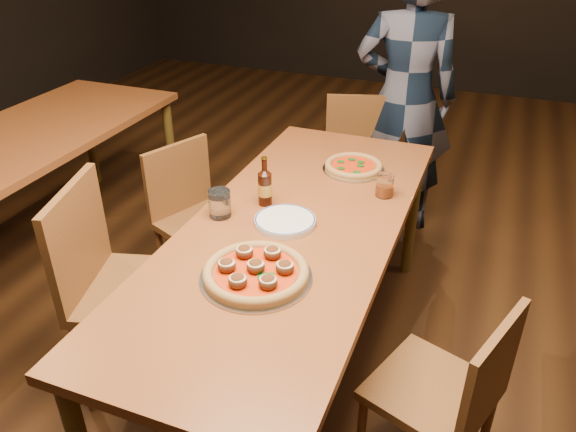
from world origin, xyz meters
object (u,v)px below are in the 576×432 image
(table_main, at_px, (293,241))
(diner, at_px, (405,98))
(beer_bottle, at_px, (265,188))
(amber_glass, at_px, (385,186))
(chair_main_sw, at_px, (203,223))
(pizza_margherita, at_px, (353,166))
(plate_stack, at_px, (285,221))
(chair_main_e, at_px, (432,389))
(pizza_meatball, at_px, (256,272))
(water_glass, at_px, (220,203))
(chair_main_nw, at_px, (138,289))
(table_left, at_px, (17,151))
(chair_end, at_px, (360,173))

(table_main, xyz_separation_m, diner, (0.15, 1.47, 0.15))
(beer_bottle, bearing_deg, diner, 76.62)
(table_main, distance_m, diner, 1.49)
(table_main, relative_size, amber_glass, 20.89)
(chair_main_sw, height_order, beer_bottle, beer_bottle)
(pizza_margherita, xyz_separation_m, plate_stack, (-0.12, -0.58, -0.01))
(chair_main_e, height_order, pizza_margherita, chair_main_e)
(table_main, bearing_deg, pizza_margherita, 81.51)
(table_main, bearing_deg, pizza_meatball, -88.79)
(pizza_meatball, xyz_separation_m, amber_glass, (0.27, 0.75, 0.02))
(chair_main_e, relative_size, amber_glass, 8.54)
(water_glass, bearing_deg, chair_main_nw, -134.59)
(water_glass, distance_m, amber_glass, 0.71)
(table_left, distance_m, amber_glass, 1.98)
(table_left, distance_m, water_glass, 1.44)
(chair_main_e, xyz_separation_m, plate_stack, (-0.66, 0.32, 0.35))
(chair_main_e, relative_size, pizza_margherita, 2.82)
(table_main, bearing_deg, chair_main_e, -26.49)
(chair_main_sw, bearing_deg, chair_main_e, -96.02)
(chair_end, relative_size, pizza_margherita, 3.09)
(chair_main_e, height_order, plate_stack, chair_main_e)
(plate_stack, relative_size, diner, 0.15)
(table_main, distance_m, beer_bottle, 0.26)
(chair_main_nw, xyz_separation_m, diner, (0.71, 1.76, 0.34))
(chair_end, bearing_deg, chair_main_sw, -144.29)
(plate_stack, bearing_deg, chair_end, 89.47)
(chair_main_nw, xyz_separation_m, chair_main_sw, (-0.08, 0.67, -0.07))
(table_left, xyz_separation_m, beer_bottle, (1.53, -0.18, 0.15))
(pizza_margherita, distance_m, diner, 0.90)
(beer_bottle, height_order, diner, diner)
(chair_main_nw, bearing_deg, table_left, 46.83)
(water_glass, relative_size, amber_glass, 1.17)
(table_main, height_order, table_left, same)
(water_glass, height_order, amber_glass, water_glass)
(chair_main_nw, xyz_separation_m, water_glass, (0.26, 0.26, 0.31))
(table_left, xyz_separation_m, chair_main_sw, (1.07, 0.07, -0.26))
(pizza_margherita, height_order, diner, diner)
(water_glass, bearing_deg, chair_end, 77.01)
(table_left, bearing_deg, chair_main_nw, -27.43)
(chair_main_nw, xyz_separation_m, pizza_margherita, (0.64, 0.87, 0.28))
(chair_main_e, relative_size, chair_end, 0.91)
(chair_end, height_order, diner, diner)
(table_main, relative_size, chair_main_sw, 2.39)
(chair_main_sw, relative_size, pizza_margherita, 2.88)
(water_glass, bearing_deg, beer_bottle, 50.19)
(chair_main_e, bearing_deg, chair_end, -136.59)
(table_left, xyz_separation_m, chair_main_e, (2.33, -0.61, -0.27))
(chair_main_sw, bearing_deg, water_glass, -118.25)
(chair_main_sw, xyz_separation_m, chair_end, (0.61, 0.80, 0.03))
(chair_main_nw, relative_size, pizza_meatball, 2.56)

